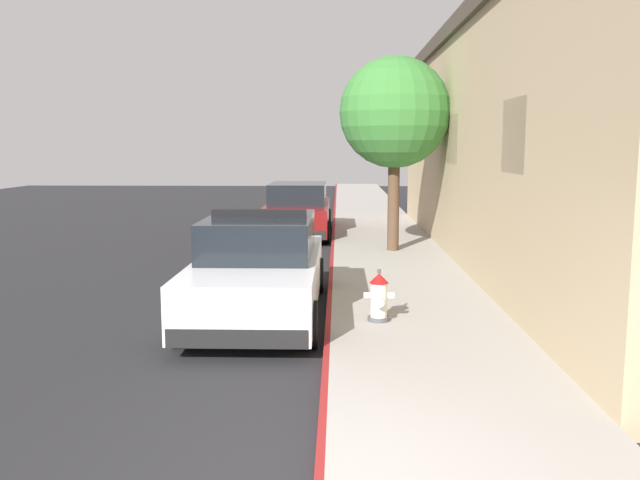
{
  "coord_description": "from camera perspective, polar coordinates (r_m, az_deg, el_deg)",
  "views": [
    {
      "loc": [
        0.1,
        -4.79,
        2.67
      ],
      "look_at": [
        -0.22,
        7.02,
        1.0
      ],
      "focal_mm": 37.53,
      "sensor_mm": 36.0,
      "label": 1
    }
  ],
  "objects": [
    {
      "name": "street_tree",
      "position": [
        16.21,
        6.4,
        10.69
      ],
      "size": [
        2.64,
        2.64,
        4.63
      ],
      "color": "brown",
      "rests_on": "sidewalk_pavement"
    },
    {
      "name": "parked_car_silver_ahead",
      "position": [
        20.05,
        -1.91,
        2.51
      ],
      "size": [
        1.94,
        4.84,
        1.56
      ],
      "color": "maroon",
      "rests_on": "ground"
    },
    {
      "name": "ground_plane",
      "position": [
        15.78,
        -16.06,
        -2.38
      ],
      "size": [
        32.56,
        60.0,
        0.2
      ],
      "primitive_type": "cube",
      "color": "#232326"
    },
    {
      "name": "storefront_building",
      "position": [
        16.56,
        24.42,
        7.59
      ],
      "size": [
        7.86,
        19.19,
        5.47
      ],
      "color": "tan",
      "rests_on": "ground"
    },
    {
      "name": "police_cruiser",
      "position": [
        10.6,
        -5.19,
        -2.46
      ],
      "size": [
        1.94,
        4.84,
        1.68
      ],
      "color": "white",
      "rests_on": "ground"
    },
    {
      "name": "curb_painted_edge",
      "position": [
        15.01,
        1.02,
        -1.92
      ],
      "size": [
        0.08,
        60.0,
        0.15
      ],
      "primitive_type": "cube",
      "color": "maroon",
      "rests_on": "ground"
    },
    {
      "name": "fire_hydrant",
      "position": [
        9.74,
        5.04,
        -4.88
      ],
      "size": [
        0.44,
        0.4,
        0.76
      ],
      "color": "#4C4C51",
      "rests_on": "sidewalk_pavement"
    },
    {
      "name": "sidewalk_pavement",
      "position": [
        15.06,
        6.24,
        -1.93
      ],
      "size": [
        2.66,
        60.0,
        0.15
      ],
      "primitive_type": "cube",
      "color": "#9E9991",
      "rests_on": "ground"
    }
  ]
}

